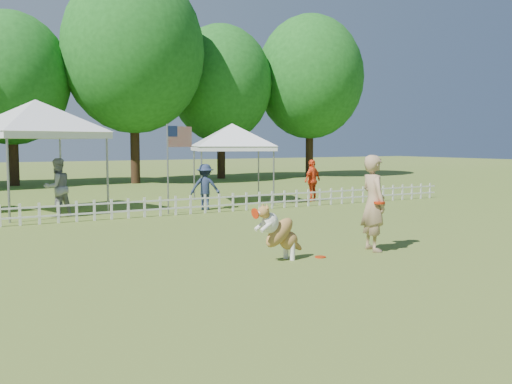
% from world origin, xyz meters
% --- Properties ---
extents(ground, '(120.00, 120.00, 0.00)m').
position_xyz_m(ground, '(0.00, 0.00, 0.00)').
color(ground, '#4D6A21').
rests_on(ground, ground).
extents(picket_fence, '(22.00, 0.08, 0.60)m').
position_xyz_m(picket_fence, '(0.00, 7.00, 0.30)').
color(picket_fence, silver).
rests_on(picket_fence, ground).
extents(handler, '(0.63, 0.82, 1.99)m').
position_xyz_m(handler, '(1.14, -0.48, 1.00)').
color(handler, '#A28361').
rests_on(handler, ground).
extents(dog, '(1.10, 0.49, 1.09)m').
position_xyz_m(dog, '(-1.09, -0.38, 0.55)').
color(dog, brown).
rests_on(dog, ground).
extents(frisbee_on_turf, '(0.24, 0.24, 0.02)m').
position_xyz_m(frisbee_on_turf, '(-0.23, -0.51, 0.01)').
color(frisbee_on_turf, red).
rests_on(frisbee_on_turf, ground).
extents(canopy_tent_left, '(4.20, 4.20, 3.52)m').
position_xyz_m(canopy_tent_left, '(-3.84, 9.69, 1.76)').
color(canopy_tent_left, white).
rests_on(canopy_tent_left, ground).
extents(canopy_tent_right, '(3.51, 3.51, 2.88)m').
position_xyz_m(canopy_tent_right, '(2.94, 9.35, 1.44)').
color(canopy_tent_right, white).
rests_on(canopy_tent_right, ground).
extents(flag_pole, '(1.06, 0.46, 2.82)m').
position_xyz_m(flag_pole, '(-0.34, 7.39, 1.41)').
color(flag_pole, gray).
rests_on(flag_pole, ground).
extents(spectator_a, '(1.04, 0.92, 1.77)m').
position_xyz_m(spectator_a, '(-3.48, 8.48, 0.89)').
color(spectator_a, gray).
rests_on(spectator_a, ground).
extents(spectator_b, '(1.14, 0.97, 1.53)m').
position_xyz_m(spectator_b, '(1.14, 7.84, 0.77)').
color(spectator_b, '#232F4B').
rests_on(spectator_b, ground).
extents(spectator_c, '(1.01, 0.69, 1.60)m').
position_xyz_m(spectator_c, '(5.88, 8.36, 0.80)').
color(spectator_c, '#EE471C').
rests_on(spectator_c, ground).
extents(tree_center_left, '(6.00, 6.00, 9.80)m').
position_xyz_m(tree_center_left, '(-3.00, 22.50, 4.90)').
color(tree_center_left, '#175217').
rests_on(tree_center_left, ground).
extents(tree_center_right, '(7.60, 7.60, 12.60)m').
position_xyz_m(tree_center_right, '(3.00, 21.00, 6.30)').
color(tree_center_right, '#175217').
rests_on(tree_center_right, ground).
extents(tree_right, '(6.20, 6.20, 10.40)m').
position_xyz_m(tree_right, '(9.00, 22.50, 5.20)').
color(tree_right, '#175217').
rests_on(tree_right, ground).
extents(tree_far_right, '(7.00, 7.00, 11.40)m').
position_xyz_m(tree_far_right, '(15.00, 21.50, 5.70)').
color(tree_far_right, '#175217').
rests_on(tree_far_right, ground).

